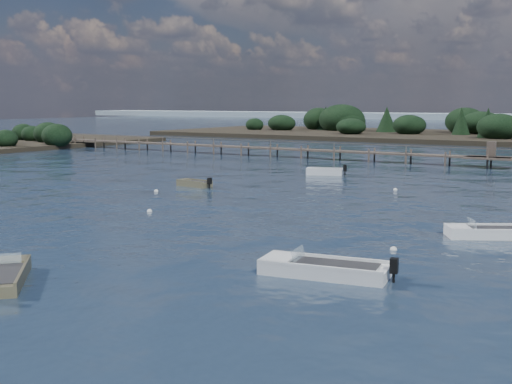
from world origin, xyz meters
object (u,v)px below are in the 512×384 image
Objects in this scene: dinghy_near_olive at (3,279)px; dinghy_mid_white_b at (491,234)px; dinghy_mid_white_a at (324,271)px; tender_far_grey at (194,185)px; tender_far_white at (325,173)px; jetty at (274,149)px.

dinghy_mid_white_b is at bearing 52.97° from dinghy_near_olive.
dinghy_mid_white_a is 1.18× the size of dinghy_mid_white_b.
tender_far_grey is 0.88× the size of tender_far_white.
jetty is (-33.32, 35.49, 0.83)m from dinghy_mid_white_b.
dinghy_mid_white_b is at bearing 69.98° from dinghy_mid_white_a.
dinghy_mid_white_a is 12.09m from dinghy_near_olive.
dinghy_mid_white_a is at bearing -42.12° from tender_far_grey.
jetty is at bearing 107.95° from tender_far_grey.
tender_far_white is 20.61m from jetty.
dinghy_mid_white_b is at bearing -46.81° from jetty.
tender_far_white is 28.10m from dinghy_mid_white_b.
dinghy_near_olive is at bearing -81.86° from tender_far_white.
dinghy_near_olive is at bearing -69.78° from jetty.
tender_far_white is 0.06× the size of jetty.
tender_far_grey is 0.72× the size of dinghy_mid_white_b.
dinghy_mid_white_a is at bearing -57.58° from jetty.
tender_far_grey is (-20.36, 18.41, -0.01)m from dinghy_mid_white_a.
dinghy_near_olive is 22.60m from dinghy_mid_white_b.
tender_far_white is at bearing 115.85° from dinghy_mid_white_a.
jetty reaches higher than tender_far_white.
tender_far_white is at bearing 68.26° from tender_far_grey.
jetty is at bearing 110.22° from dinghy_near_olive.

